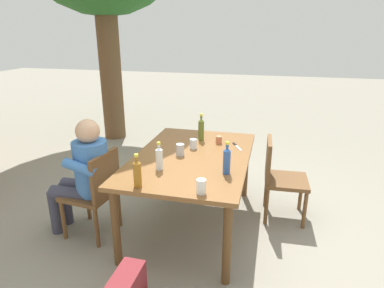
# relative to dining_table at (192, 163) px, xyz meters

# --- Properties ---
(ground_plane) EXTENTS (24.00, 24.00, 0.00)m
(ground_plane) POSITION_rel_dining_table_xyz_m (0.00, 0.00, -0.69)
(ground_plane) COLOR gray
(dining_table) EXTENTS (1.69, 1.10, 0.77)m
(dining_table) POSITION_rel_dining_table_xyz_m (0.00, 0.00, 0.00)
(dining_table) COLOR brown
(dining_table) RESTS_ON ground_plane
(chair_far_left) EXTENTS (0.49, 0.49, 0.87)m
(chair_far_left) POSITION_rel_dining_table_xyz_m (-0.39, 0.85, -0.20)
(chair_far_left) COLOR brown
(chair_far_left) RESTS_ON ground_plane
(chair_near_right) EXTENTS (0.46, 0.46, 0.87)m
(chair_near_right) POSITION_rel_dining_table_xyz_m (0.38, -0.85, -0.20)
(chair_near_right) COLOR brown
(chair_near_right) RESTS_ON ground_plane
(person_in_white_shirt) EXTENTS (0.47, 0.61, 1.18)m
(person_in_white_shirt) POSITION_rel_dining_table_xyz_m (-0.38, 0.96, -0.03)
(person_in_white_shirt) COLOR #3D70B2
(person_in_white_shirt) RESTS_ON ground_plane
(bottle_olive) EXTENTS (0.06, 0.06, 0.30)m
(bottle_olive) POSITION_rel_dining_table_xyz_m (0.49, 0.02, 0.21)
(bottle_olive) COLOR #566623
(bottle_olive) RESTS_ON dining_table
(bottle_blue) EXTENTS (0.06, 0.06, 0.29)m
(bottle_blue) POSITION_rel_dining_table_xyz_m (-0.34, -0.39, 0.21)
(bottle_blue) COLOR #2D56A3
(bottle_blue) RESTS_ON dining_table
(bottle_clear) EXTENTS (0.06, 0.06, 0.25)m
(bottle_clear) POSITION_rel_dining_table_xyz_m (-0.39, 0.20, 0.19)
(bottle_clear) COLOR white
(bottle_clear) RESTS_ON dining_table
(bottle_amber) EXTENTS (0.06, 0.06, 0.27)m
(bottle_amber) POSITION_rel_dining_table_xyz_m (-0.76, 0.25, 0.20)
(bottle_amber) COLOR #996019
(bottle_amber) RESTS_ON dining_table
(cup_glass) EXTENTS (0.07, 0.07, 0.10)m
(cup_glass) POSITION_rel_dining_table_xyz_m (0.20, 0.04, 0.13)
(cup_glass) COLOR silver
(cup_glass) RESTS_ON dining_table
(cup_steel) EXTENTS (0.08, 0.08, 0.12)m
(cup_steel) POSITION_rel_dining_table_xyz_m (-0.02, 0.11, 0.14)
(cup_steel) COLOR #B2B7BC
(cup_steel) RESTS_ON dining_table
(cup_white) EXTENTS (0.07, 0.07, 0.11)m
(cup_white) POSITION_rel_dining_table_xyz_m (-0.75, -0.26, 0.14)
(cup_white) COLOR white
(cup_white) RESTS_ON dining_table
(cup_terracotta) EXTENTS (0.07, 0.07, 0.08)m
(cup_terracotta) POSITION_rel_dining_table_xyz_m (0.42, -0.19, 0.12)
(cup_terracotta) COLOR #BC6B47
(cup_terracotta) RESTS_ON dining_table
(table_knife) EXTENTS (0.22, 0.13, 0.01)m
(table_knife) POSITION_rel_dining_table_xyz_m (0.37, -0.39, 0.09)
(table_knife) COLOR silver
(table_knife) RESTS_ON dining_table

